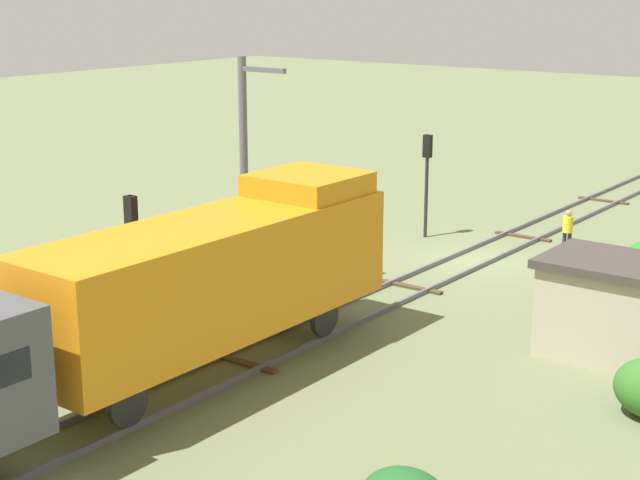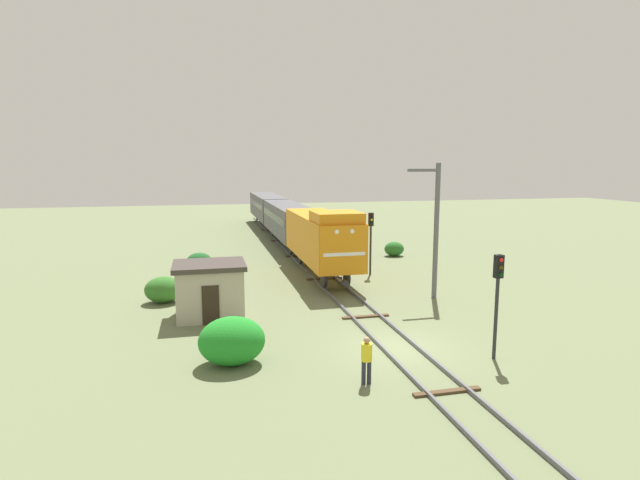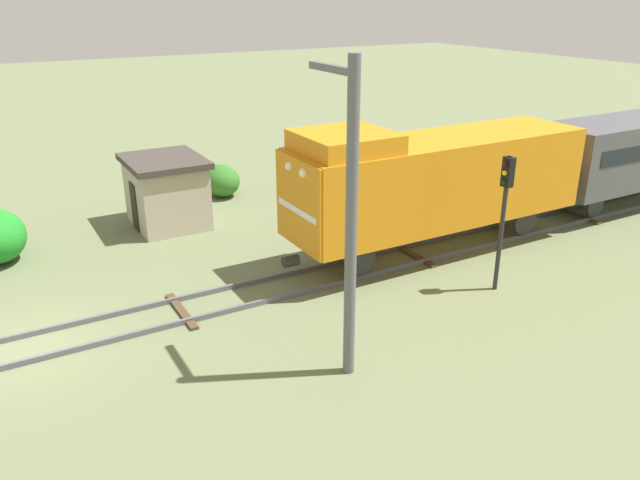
{
  "view_description": "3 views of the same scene",
  "coord_description": "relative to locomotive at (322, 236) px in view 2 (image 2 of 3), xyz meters",
  "views": [
    {
      "loc": [
        -16.55,
        31.09,
        9.87
      ],
      "look_at": [
        -0.13,
        9.44,
        2.77
      ],
      "focal_mm": 55.0,
      "sensor_mm": 36.0,
      "label": 1
    },
    {
      "loc": [
        -7.76,
        -18.51,
        7.58
      ],
      "look_at": [
        -0.34,
        12.63,
        2.67
      ],
      "focal_mm": 28.0,
      "sensor_mm": 36.0,
      "label": 2
    },
    {
      "loc": [
        16.1,
        -0.23,
        8.8
      ],
      "look_at": [
        0.61,
        8.59,
        1.65
      ],
      "focal_mm": 35.0,
      "sensor_mm": 36.0,
      "label": 3
    }
  ],
  "objects": [
    {
      "name": "bush_near",
      "position": [
        -8.06,
        3.83,
        -2.11
      ],
      "size": [
        1.82,
        1.49,
        1.32
      ],
      "primitive_type": "ellipsoid",
      "color": "#205A26",
      "rests_on": "ground"
    },
    {
      "name": "traffic_signal_near",
      "position": [
        3.2,
        -15.46,
        0.11
      ],
      "size": [
        0.32,
        0.34,
        4.15
      ],
      "color": "#262628",
      "rests_on": "ground"
    },
    {
      "name": "bush_mid",
      "position": [
        -9.97,
        -4.06,
        -2.05
      ],
      "size": [
        1.99,
        1.63,
        1.45
      ],
      "primitive_type": "ellipsoid",
      "color": "#326D26",
      "rests_on": "ground"
    },
    {
      "name": "bush_back",
      "position": [
        -6.82,
        -13.6,
        -1.85
      ],
      "size": [
        2.53,
        2.07,
        1.84
      ],
      "primitive_type": "ellipsoid",
      "color": "#208926",
      "rests_on": "ground"
    },
    {
      "name": "catenary_mast",
      "position": [
        4.94,
        -6.59,
        1.28
      ],
      "size": [
        1.94,
        0.28,
        7.62
      ],
      "color": "#595960",
      "rests_on": "ground"
    },
    {
      "name": "passenger_car_trailing",
      "position": [
        0.0,
        27.94,
        -0.25
      ],
      "size": [
        2.84,
        14.0,
        3.66
      ],
      "color": "#4C4C51",
      "rests_on": "railway_track"
    },
    {
      "name": "relay_hut",
      "position": [
        -7.5,
        -7.3,
        -1.38
      ],
      "size": [
        3.5,
        2.9,
        2.74
      ],
      "color": "#B2A893",
      "rests_on": "ground"
    },
    {
      "name": "worker_near_track",
      "position": [
        -2.4,
        -16.45,
        -1.78
      ],
      "size": [
        0.38,
        0.38,
        1.7
      ],
      "rotation": [
        0.0,
        0.0,
        3.15
      ],
      "color": "#262B38",
      "rests_on": "ground"
    },
    {
      "name": "locomotive",
      "position": [
        0.0,
        0.0,
        0.0
      ],
      "size": [
        2.9,
        11.6,
        4.6
      ],
      "color": "orange",
      "rests_on": "railway_track"
    },
    {
      "name": "traffic_signal_mid",
      "position": [
        3.4,
        -0.11,
        0.2
      ],
      "size": [
        0.32,
        0.34,
        4.28
      ],
      "color": "#262628",
      "rests_on": "ground"
    },
    {
      "name": "railway_track",
      "position": [
        0.0,
        -13.49,
        -2.7
      ],
      "size": [
        2.4,
        102.05,
        0.16
      ],
      "color": "#595960",
      "rests_on": "ground"
    },
    {
      "name": "bush_far",
      "position": [
        7.64,
        6.11,
        -2.18
      ],
      "size": [
        1.64,
        1.34,
        1.19
      ],
      "primitive_type": "ellipsoid",
      "color": "#276526",
      "rests_on": "ground"
    },
    {
      "name": "passenger_car_leading",
      "position": [
        0.0,
        13.34,
        -0.25
      ],
      "size": [
        2.84,
        14.0,
        3.66
      ],
      "color": "#4C4C51",
      "rests_on": "railway_track"
    },
    {
      "name": "ground_plane",
      "position": [
        0.0,
        -13.49,
        -2.77
      ],
      "size": [
        153.07,
        153.07,
        0.0
      ],
      "primitive_type": "plane",
      "color": "#66704C"
    }
  ]
}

